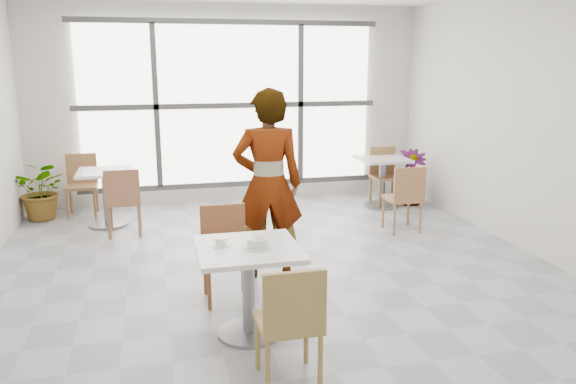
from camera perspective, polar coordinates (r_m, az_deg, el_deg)
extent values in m
plane|color=#9E9EA5|center=(5.74, -0.71, -9.08)|extent=(7.00, 7.00, 0.00)
plane|color=silver|center=(8.78, -5.92, 8.73)|extent=(6.00, 0.00, 6.00)
plane|color=silver|center=(2.16, 20.51, -6.01)|extent=(6.00, 0.00, 6.00)
plane|color=silver|center=(6.69, 25.32, 6.14)|extent=(0.00, 7.00, 7.00)
cube|color=white|center=(8.73, -5.86, 8.70)|extent=(4.40, 0.04, 2.40)
cube|color=#3F3F42|center=(8.70, -5.83, 8.69)|extent=(4.60, 0.05, 0.08)
cube|color=#3F3F42|center=(8.62, -13.17, 8.37)|extent=(0.08, 0.05, 2.40)
cube|color=#3F3F42|center=(8.91, 1.27, 8.86)|extent=(0.08, 0.05, 2.40)
cube|color=#3F3F42|center=(8.88, -5.65, 0.81)|extent=(4.60, 0.05, 0.08)
cube|color=#3F3F42|center=(8.69, -6.03, 16.73)|extent=(4.60, 0.05, 0.08)
cube|color=white|center=(4.46, -4.06, -5.77)|extent=(0.80, 0.80, 0.04)
cylinder|color=gray|center=(4.60, -3.99, -10.19)|extent=(0.10, 0.10, 0.71)
cylinder|color=gray|center=(4.74, -3.92, -13.97)|extent=(0.52, 0.52, 0.03)
cube|color=#A28446|center=(3.96, -0.01, -13.04)|extent=(0.42, 0.42, 0.04)
cube|color=#A28446|center=(3.69, 0.69, -11.10)|extent=(0.42, 0.04, 0.42)
cylinder|color=#A28446|center=(4.25, 1.83, -14.45)|extent=(0.04, 0.04, 0.41)
cylinder|color=#A28446|center=(3.95, 3.28, -16.80)|extent=(0.04, 0.04, 0.41)
cylinder|color=#A28446|center=(4.18, -3.10, -14.98)|extent=(0.04, 0.04, 0.41)
cylinder|color=#A28446|center=(3.87, -2.07, -17.44)|extent=(0.04, 0.04, 0.41)
cube|color=brown|center=(5.22, -6.27, -6.44)|extent=(0.42, 0.42, 0.04)
cube|color=brown|center=(5.33, -6.60, -3.44)|extent=(0.42, 0.04, 0.42)
cylinder|color=brown|center=(5.12, -7.96, -9.61)|extent=(0.04, 0.04, 0.41)
cylinder|color=brown|center=(5.45, -8.35, -8.17)|extent=(0.04, 0.04, 0.41)
cylinder|color=brown|center=(5.16, -3.93, -9.31)|extent=(0.04, 0.04, 0.41)
cylinder|color=brown|center=(5.49, -4.58, -7.90)|extent=(0.04, 0.04, 0.41)
cylinder|color=silver|center=(4.41, -3.10, -5.63)|extent=(0.21, 0.21, 0.01)
cylinder|color=silver|center=(4.40, -3.11, -5.12)|extent=(0.16, 0.16, 0.07)
torus|color=silver|center=(4.39, -3.11, -4.74)|extent=(0.16, 0.16, 0.01)
cylinder|color=tan|center=(4.40, -3.11, -5.15)|extent=(0.14, 0.14, 0.05)
cylinder|color=beige|center=(4.38, -3.05, -4.83)|extent=(0.03, 0.03, 0.01)
cylinder|color=#F5E39E|center=(4.38, -3.16, -4.80)|extent=(0.03, 0.03, 0.02)
cylinder|color=beige|center=(4.36, -3.44, -4.86)|extent=(0.03, 0.03, 0.02)
cylinder|color=beige|center=(4.37, -2.97, -4.73)|extent=(0.03, 0.03, 0.02)
cylinder|color=#F5E29E|center=(4.36, -2.74, -4.90)|extent=(0.03, 0.03, 0.01)
cylinder|color=#F8EDA0|center=(4.40, -3.43, -4.68)|extent=(0.03, 0.03, 0.02)
cylinder|color=#F5E99E|center=(4.38, -2.65, -4.64)|extent=(0.03, 0.03, 0.02)
cylinder|color=beige|center=(4.40, -3.29, -4.72)|extent=(0.03, 0.03, 0.02)
cylinder|color=beige|center=(4.39, -3.58, -4.76)|extent=(0.03, 0.03, 0.02)
cylinder|color=beige|center=(4.35, -2.97, -4.89)|extent=(0.03, 0.03, 0.01)
cylinder|color=white|center=(4.48, -6.85, -5.41)|extent=(0.13, 0.13, 0.01)
cylinder|color=white|center=(4.47, -6.86, -5.00)|extent=(0.08, 0.08, 0.06)
torus|color=white|center=(4.48, -6.31, -4.97)|extent=(0.05, 0.01, 0.05)
cylinder|color=black|center=(4.47, -6.87, -4.71)|extent=(0.07, 0.07, 0.00)
cube|color=silver|center=(4.47, -6.18, -5.37)|extent=(0.09, 0.05, 0.00)
sphere|color=silver|center=(4.49, -5.76, -5.27)|extent=(0.02, 0.02, 0.02)
imported|color=black|center=(5.64, -2.05, 0.73)|extent=(0.75, 0.54, 1.92)
cube|color=white|center=(7.85, -18.01, 1.93)|extent=(0.70, 0.70, 0.04)
cylinder|color=slate|center=(7.92, -17.82, -0.73)|extent=(0.10, 0.10, 0.71)
cylinder|color=slate|center=(8.01, -17.65, -3.09)|extent=(0.52, 0.52, 0.03)
cube|color=silver|center=(8.56, 9.56, 3.30)|extent=(0.70, 0.70, 0.04)
cylinder|color=slate|center=(8.63, 9.47, 0.85)|extent=(0.10, 0.10, 0.71)
cylinder|color=slate|center=(8.71, 9.38, -1.33)|extent=(0.52, 0.52, 0.03)
cube|color=brown|center=(7.43, -16.25, -0.92)|extent=(0.42, 0.42, 0.04)
cube|color=brown|center=(7.20, -16.42, 0.49)|extent=(0.42, 0.04, 0.42)
cylinder|color=brown|center=(7.65, -14.74, -2.16)|extent=(0.04, 0.04, 0.41)
cylinder|color=brown|center=(7.31, -14.78, -2.90)|extent=(0.04, 0.04, 0.41)
cylinder|color=brown|center=(7.67, -17.43, -2.30)|extent=(0.04, 0.04, 0.41)
cylinder|color=brown|center=(7.33, -17.59, -3.04)|extent=(0.04, 0.04, 0.41)
cube|color=#90603C|center=(8.50, -20.14, 0.54)|extent=(0.42, 0.42, 0.04)
cube|color=#90603C|center=(8.64, -20.12, 2.29)|extent=(0.42, 0.04, 0.42)
cylinder|color=#90603C|center=(8.40, -21.36, -1.29)|extent=(0.04, 0.04, 0.41)
cylinder|color=#90603C|center=(8.75, -21.06, -0.71)|extent=(0.04, 0.04, 0.41)
cylinder|color=#90603C|center=(8.36, -18.92, -1.16)|extent=(0.04, 0.04, 0.41)
cylinder|color=#90603C|center=(8.71, -18.72, -0.59)|extent=(0.04, 0.04, 0.41)
cube|color=#A56D46|center=(7.43, 11.48, -0.65)|extent=(0.42, 0.42, 0.04)
cube|color=#A56D46|center=(7.22, 12.19, 0.77)|extent=(0.42, 0.04, 0.42)
cylinder|color=#A56D46|center=(7.72, 12.05, -1.88)|extent=(0.04, 0.04, 0.41)
cylinder|color=#A56D46|center=(7.41, 13.24, -2.58)|extent=(0.04, 0.04, 0.41)
cylinder|color=#A56D46|center=(7.58, 9.59, -2.07)|extent=(0.04, 0.04, 0.41)
cylinder|color=#A56D46|center=(7.26, 10.70, -2.79)|extent=(0.04, 0.04, 0.41)
cube|color=olive|center=(8.73, 9.91, 1.48)|extent=(0.42, 0.42, 0.04)
cube|color=olive|center=(8.86, 9.48, 3.18)|extent=(0.42, 0.04, 0.42)
cylinder|color=olive|center=(8.55, 9.22, -0.29)|extent=(0.04, 0.04, 0.41)
cylinder|color=olive|center=(8.87, 8.32, 0.23)|extent=(0.04, 0.04, 0.41)
cylinder|color=olive|center=(8.69, 11.41, -0.16)|extent=(0.04, 0.04, 0.41)
cylinder|color=olive|center=(9.01, 10.45, 0.35)|extent=(0.04, 0.04, 0.41)
imported|color=#457132|center=(8.52, -23.55, 0.18)|extent=(0.91, 0.84, 0.83)
imported|color=#608848|center=(8.84, 12.21, 1.46)|extent=(0.61, 0.61, 0.84)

